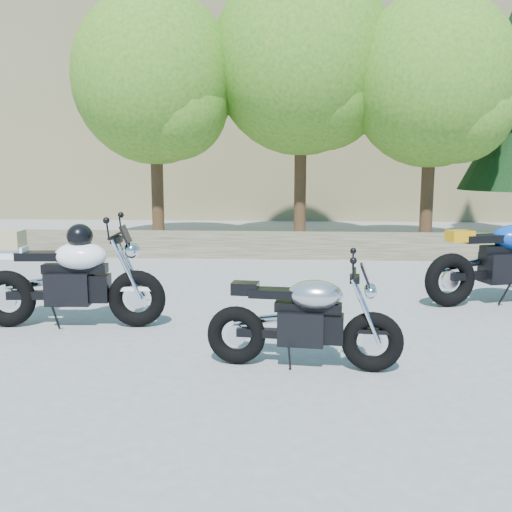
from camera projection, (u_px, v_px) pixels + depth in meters
The scene contains 9 objects.
ground at pixel (231, 339), 6.14m from camera, with size 90.00×90.00×0.00m, color gray.
stone_wall at pixel (261, 245), 11.52m from camera, with size 22.00×0.55×0.50m, color brown.
hillside at pixel (337, 64), 32.33m from camera, with size 80.00×30.00×15.00m, color olive.
tree_decid_left at pixel (159, 84), 12.74m from camera, with size 3.67×3.67×5.62m.
tree_decid_mid at pixel (306, 67), 12.86m from camera, with size 4.08×4.08×6.24m.
tree_decid_right at pixel (438, 87), 12.17m from camera, with size 3.54×3.54×5.41m.
silver_bike at pixel (305, 321), 5.21m from camera, with size 1.82×0.58×0.91m.
white_bike at pixel (70, 277), 6.52m from camera, with size 2.17×0.69×1.20m.
blue_bike at pixel (505, 262), 7.65m from camera, with size 2.27×0.97×1.17m.
Camera 1 is at (0.66, -5.89, 1.86)m, focal length 40.00 mm.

